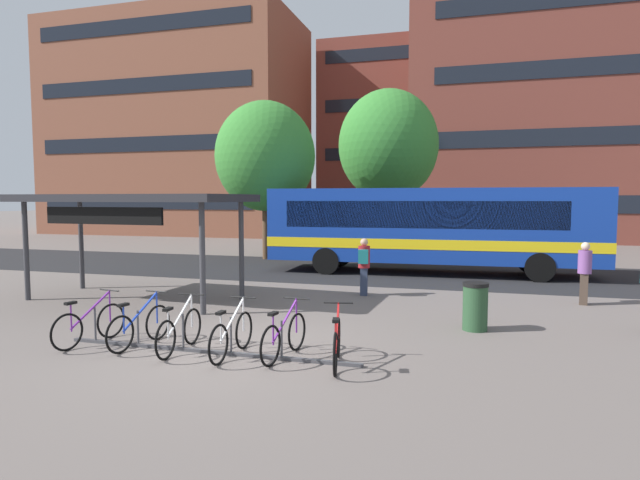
{
  "coord_description": "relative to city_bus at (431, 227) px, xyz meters",
  "views": [
    {
      "loc": [
        4.21,
        -8.79,
        2.81
      ],
      "look_at": [
        0.32,
        4.88,
        1.69
      ],
      "focal_mm": 29.38,
      "sensor_mm": 36.0,
      "label": 1
    }
  ],
  "objects": [
    {
      "name": "ground",
      "position": [
        -2.87,
        -11.19,
        -1.78
      ],
      "size": [
        200.0,
        200.0,
        0.0
      ],
      "primitive_type": "plane",
      "color": "#6B605B"
    },
    {
      "name": "bus_lane_asphalt",
      "position": [
        -2.87,
        -0.0,
        -1.77
      ],
      "size": [
        80.0,
        7.2,
        0.01
      ],
      "primitive_type": "cube",
      "color": "#232326",
      "rests_on": "ground"
    },
    {
      "name": "city_bus",
      "position": [
        0.0,
        0.0,
        0.0
      ],
      "size": [
        12.09,
        2.92,
        3.2
      ],
      "rotation": [
        0.0,
        0.0,
        0.03
      ],
      "color": "#14389E",
      "rests_on": "ground"
    },
    {
      "name": "bike_rack",
      "position": [
        -3.21,
        -11.55,
        -1.68
      ],
      "size": [
        5.82,
        0.13,
        0.7
      ],
      "rotation": [
        0.0,
        0.0,
        -0.01
      ],
      "color": "#47474C",
      "rests_on": "ground"
    },
    {
      "name": "parked_bicycle_purple_0",
      "position": [
        -5.67,
        -11.64,
        -1.39
      ],
      "size": [
        0.53,
        1.7,
        0.99
      ],
      "rotation": [
        0.0,
        0.0,
        1.39
      ],
      "color": "black",
      "rests_on": "ground"
    },
    {
      "name": "parked_bicycle_blue_1",
      "position": [
        -4.64,
        -11.51,
        -1.39
      ],
      "size": [
        0.52,
        1.72,
        0.99
      ],
      "rotation": [
        0.0,
        0.0,
        1.45
      ],
      "color": "black",
      "rests_on": "ground"
    },
    {
      "name": "parked_bicycle_white_2",
      "position": [
        -3.73,
        -11.61,
        -1.39
      ],
      "size": [
        0.52,
        1.72,
        0.99
      ],
      "rotation": [
        0.0,
        0.0,
        1.62
      ],
      "color": "black",
      "rests_on": "ground"
    },
    {
      "name": "parked_bicycle_white_3",
      "position": [
        -2.68,
        -11.62,
        -1.39
      ],
      "size": [
        0.52,
        1.72,
        0.99
      ],
      "rotation": [
        0.0,
        0.0,
        1.56
      ],
      "color": "black",
      "rests_on": "ground"
    },
    {
      "name": "parked_bicycle_purple_4",
      "position": [
        -1.74,
        -11.45,
        -1.39
      ],
      "size": [
        0.52,
        1.72,
        0.99
      ],
      "rotation": [
        0.0,
        0.0,
        1.44
      ],
      "color": "black",
      "rests_on": "ground"
    },
    {
      "name": "parked_bicycle_red_5",
      "position": [
        -0.74,
        -11.62,
        -1.39
      ],
      "size": [
        0.54,
        1.7,
        0.99
      ],
      "rotation": [
        0.0,
        0.0,
        1.76
      ],
      "color": "black",
      "rests_on": "ground"
    },
    {
      "name": "transit_shelter",
      "position": [
        -7.59,
        -7.54,
        0.96
      ],
      "size": [
        6.56,
        3.17,
        2.93
      ],
      "rotation": [
        0.0,
        0.0,
        -0.06
      ],
      "color": "#38383D",
      "rests_on": "ground"
    },
    {
      "name": "commuter_teal_pack_1",
      "position": [
        -1.56,
        -5.12,
        -0.82
      ],
      "size": [
        0.38,
        0.55,
        1.67
      ],
      "rotation": [
        0.0,
        0.0,
        1.68
      ],
      "color": "#2D3851",
      "rests_on": "ground"
    },
    {
      "name": "commuter_red_pack_2",
      "position": [
        4.34,
        -4.79,
        -0.81
      ],
      "size": [
        0.41,
        0.57,
        1.67
      ],
      "rotation": [
        0.0,
        0.0,
        4.51
      ],
      "color": "#47382D",
      "rests_on": "ground"
    },
    {
      "name": "trash_bin",
      "position": [
        1.52,
        -8.45,
        -1.26
      ],
      "size": [
        0.55,
        0.55,
        1.03
      ],
      "color": "#284C2D",
      "rests_on": "ground"
    },
    {
      "name": "street_tree_0",
      "position": [
        -2.77,
        7.44,
        3.82
      ],
      "size": [
        5.17,
        5.17,
        8.48
      ],
      "color": "brown",
      "rests_on": "ground"
    },
    {
      "name": "street_tree_1",
      "position": [
        -7.79,
        2.82,
        3.0
      ],
      "size": [
        4.62,
        4.62,
        7.32
      ],
      "color": "brown",
      "rests_on": "ground"
    },
    {
      "name": "building_left_wing",
      "position": [
        -22.23,
        19.5,
        6.86
      ],
      "size": [
        20.15,
        10.36,
        17.27
      ],
      "color": "brown",
      "rests_on": "ground"
    },
    {
      "name": "building_right_wing",
      "position": [
        11.27,
        20.81,
        8.57
      ],
      "size": [
        27.88,
        10.92,
        20.69
      ],
      "color": "brown",
      "rests_on": "ground"
    },
    {
      "name": "building_centre_block",
      "position": [
        -4.69,
        30.97,
        6.66
      ],
      "size": [
        14.53,
        11.19,
        16.87
      ],
      "color": "brown",
      "rests_on": "ground"
    }
  ]
}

